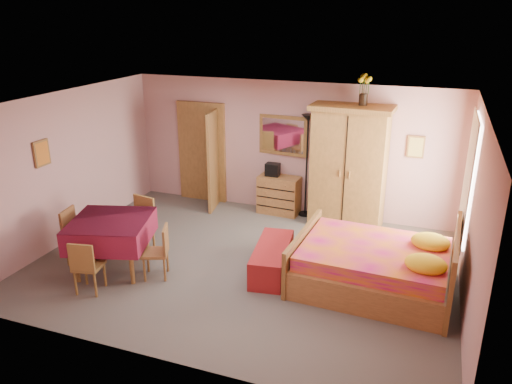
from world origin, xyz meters
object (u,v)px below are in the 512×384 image
at_px(wall_mirror, 283,135).
at_px(chair_north, 138,226).
at_px(wardrobe, 349,167).
at_px(sunflower_vase, 364,89).
at_px(chest_of_drawers, 279,195).
at_px(bench, 272,259).
at_px(chair_south, 89,265).
at_px(bed, 374,254).
at_px(dining_table, 113,245).
at_px(stereo, 273,170).
at_px(floor_lamp, 307,166).
at_px(chair_east, 155,252).
at_px(chair_west, 81,236).

bearing_deg(wall_mirror, chair_north, -117.94).
relative_size(wardrobe, sunflower_vase, 4.14).
bearing_deg(chest_of_drawers, chair_north, -120.87).
bearing_deg(bench, chair_south, -147.90).
xyz_separation_m(bed, dining_table, (-3.88, -0.87, -0.10)).
xyz_separation_m(wardrobe, chair_south, (-3.02, -3.67, -0.73)).
distance_m(stereo, sunflower_vase, 2.36).
height_order(bed, bench, bed).
bearing_deg(stereo, chest_of_drawers, -5.00).
bearing_deg(bench, chest_of_drawers, 105.18).
distance_m(wardrobe, dining_table, 4.37).
bearing_deg(chest_of_drawers, bench, -71.70).
relative_size(floor_lamp, bed, 0.90).
bearing_deg(bed, dining_table, -164.64).
distance_m(sunflower_vase, chair_south, 5.36).
bearing_deg(chair_north, floor_lamp, -119.80).
bearing_deg(chair_east, dining_table, 70.22).
relative_size(chair_north, chair_east, 1.16).
height_order(chest_of_drawers, chair_west, chair_west).
relative_size(wardrobe, chair_west, 2.52).
bearing_deg(sunflower_vase, bench, -111.28).
xyz_separation_m(chest_of_drawers, bed, (2.16, -2.24, 0.14)).
xyz_separation_m(wall_mirror, sunflower_vase, (1.53, -0.25, 1.00)).
bearing_deg(chair_west, dining_table, 77.79).
bearing_deg(chair_west, bench, 94.91).
bearing_deg(chair_south, sunflower_vase, 38.77).
bearing_deg(wardrobe, chair_south, -126.96).
bearing_deg(chair_east, chair_south, 113.59).
height_order(bed, chair_west, bed).
distance_m(bench, chair_west, 3.08).
bearing_deg(wardrobe, chair_east, -125.64).
height_order(dining_table, chair_west, chair_west).
relative_size(stereo, floor_lamp, 0.13).
bearing_deg(chair_south, bed, 11.12).
height_order(wall_mirror, floor_lamp, floor_lamp).
distance_m(dining_table, chair_east, 0.74).
distance_m(bed, chair_north, 3.84).
distance_m(chest_of_drawers, wardrobe, 1.56).
height_order(bed, chair_east, bed).
distance_m(floor_lamp, dining_table, 3.95).
xyz_separation_m(sunflower_vase, chair_north, (-3.20, -2.44, -2.08)).
xyz_separation_m(wall_mirror, wardrobe, (1.36, -0.31, -0.41)).
bearing_deg(bed, bench, -173.71).
bearing_deg(chair_north, bench, -165.66).
height_order(wall_mirror, stereo, wall_mirror).
height_order(floor_lamp, dining_table, floor_lamp).
relative_size(stereo, sunflower_vase, 0.49).
bearing_deg(sunflower_vase, dining_table, -136.61).
bearing_deg(floor_lamp, dining_table, -125.07).
distance_m(bench, chair_south, 2.71).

